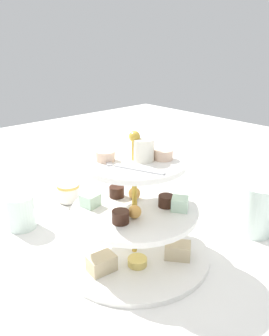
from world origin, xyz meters
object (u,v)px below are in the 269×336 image
tiered_serving_stand (135,220)px  water_glass_tall_right (257,211)px  butter_knife_right (154,188)px  water_glass_short_left (21,212)px  teacup_with_saucer (69,194)px

tiered_serving_stand → water_glass_tall_right: size_ratio=2.63×
water_glass_tall_right → butter_knife_right: 0.32m
tiered_serving_stand → water_glass_tall_right: (0.12, 0.25, -0.02)m
water_glass_short_left → teacup_with_saucer: bearing=104.2°
teacup_with_saucer → butter_knife_right: bearing=68.6°
tiered_serving_stand → water_glass_short_left: 0.28m
tiered_serving_stand → butter_knife_right: (-0.20, 0.26, -0.08)m
water_glass_short_left → teacup_with_saucer: 0.15m
water_glass_tall_right → teacup_with_saucer: size_ratio=1.24×
teacup_with_saucer → butter_knife_right: 0.24m
water_glass_short_left → teacup_with_saucer: (-0.04, 0.15, -0.01)m
water_glass_tall_right → butter_knife_right: (-0.32, 0.01, -0.05)m
water_glass_short_left → teacup_with_saucer: size_ratio=0.86×
water_glass_short_left → butter_knife_right: (0.05, 0.37, -0.04)m
water_glass_tall_right → teacup_with_saucer: (-0.41, -0.22, -0.03)m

